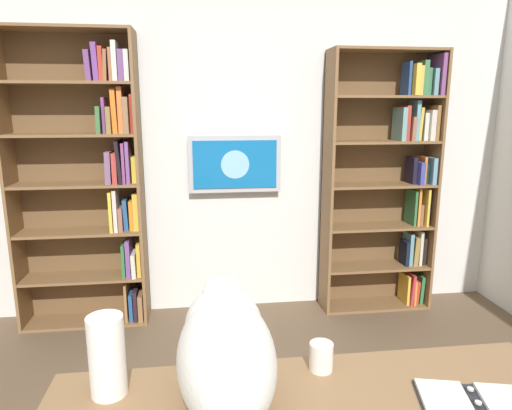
# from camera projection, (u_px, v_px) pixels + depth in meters

# --- Properties ---
(wall_back) EXTENTS (4.52, 0.06, 2.70)m
(wall_back) POSITION_uv_depth(u_px,v_px,m) (233.00, 144.00, 3.54)
(wall_back) COLOR silver
(wall_back) RESTS_ON ground
(bookshelf_left) EXTENTS (0.88, 0.28, 2.06)m
(bookshelf_left) POSITION_uv_depth(u_px,v_px,m) (392.00, 178.00, 3.59)
(bookshelf_left) COLOR brown
(bookshelf_left) RESTS_ON ground
(bookshelf_right) EXTENTS (0.93, 0.28, 2.17)m
(bookshelf_right) POSITION_uv_depth(u_px,v_px,m) (93.00, 180.00, 3.30)
(bookshelf_right) COLOR brown
(bookshelf_right) RESTS_ON ground
(wall_mounted_tv) EXTENTS (0.72, 0.07, 0.44)m
(wall_mounted_tv) POSITION_uv_depth(u_px,v_px,m) (235.00, 164.00, 3.49)
(wall_mounted_tv) COLOR #B7B7BC
(cat) EXTENTS (0.29, 0.70, 0.34)m
(cat) POSITION_uv_depth(u_px,v_px,m) (225.00, 346.00, 1.35)
(cat) COLOR white
(cat) RESTS_ON desk
(open_binder) EXTENTS (0.37, 0.29, 0.02)m
(open_binder) POSITION_uv_depth(u_px,v_px,m) (478.00, 405.00, 1.32)
(open_binder) COLOR #26262B
(open_binder) RESTS_ON desk
(paper_towel_roll) EXTENTS (0.11, 0.11, 0.26)m
(paper_towel_roll) POSITION_uv_depth(u_px,v_px,m) (107.00, 356.00, 1.37)
(paper_towel_roll) COLOR white
(paper_towel_roll) RESTS_ON desk
(coffee_mug) EXTENTS (0.08, 0.08, 0.10)m
(coffee_mug) POSITION_uv_depth(u_px,v_px,m) (321.00, 357.00, 1.50)
(coffee_mug) COLOR white
(coffee_mug) RESTS_ON desk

